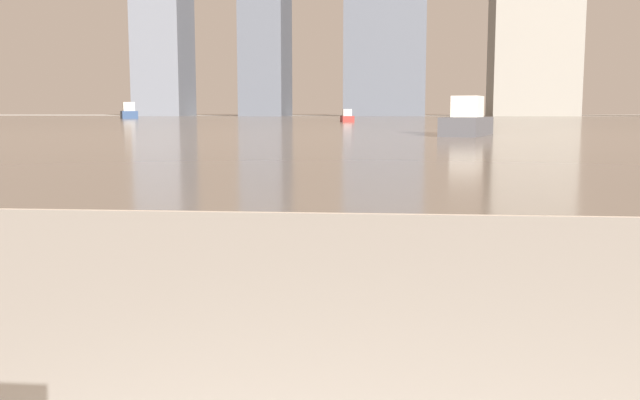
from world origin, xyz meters
TOP-DOWN VIEW (x-y plane):
  - harbor_water at (0.00, 62.00)m, footprint 180.00×110.00m
  - harbor_boat_0 at (-2.91, 59.93)m, footprint 1.34×2.89m
  - harbor_boat_3 at (-29.05, 80.21)m, footprint 3.54×5.23m
  - harbor_boat_4 at (3.40, 28.35)m, footprint 2.51×4.27m
  - skyline_tower_1 at (-19.35, 118.00)m, footprint 6.91×13.39m
  - skyline_tower_2 at (0.04, 118.00)m, footprint 13.06×6.02m

SIDE VIEW (x-z plane):
  - harbor_water at x=0.00m, z-range 0.00..0.01m
  - harbor_boat_0 at x=-2.91m, z-range -0.14..0.90m
  - harbor_boat_4 at x=3.40m, z-range -0.21..1.30m
  - harbor_boat_3 at x=-29.05m, z-range -0.27..1.60m
  - skyline_tower_1 at x=-19.35m, z-range 0.00..28.51m
  - skyline_tower_2 at x=0.04m, z-range 0.00..36.69m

